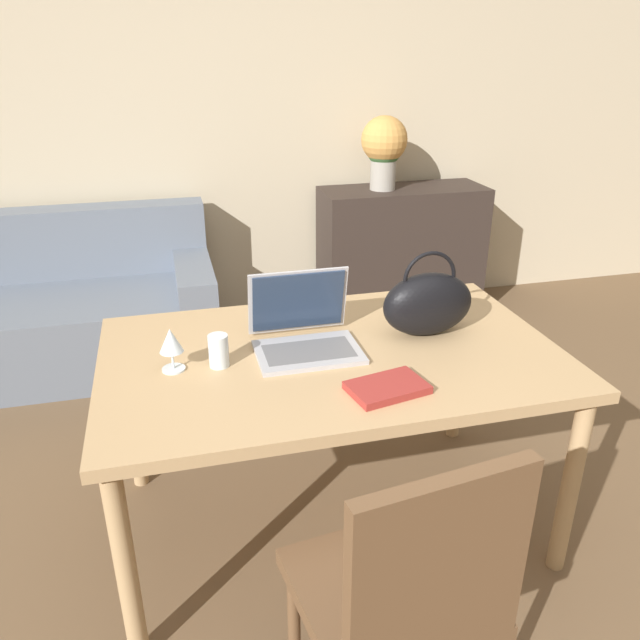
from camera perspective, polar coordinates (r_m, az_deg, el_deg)
name	(u,v)px	position (r m, az deg, el deg)	size (l,w,h in m)	color
wall_back	(243,103)	(4.00, -7.09, 19.11)	(10.00, 0.06, 2.70)	beige
dining_table	(332,370)	(2.14, 1.07, -4.60)	(1.53, 0.95, 0.73)	tan
chair	(406,593)	(1.60, 7.82, -23.50)	(0.50, 0.50, 0.93)	brown
couch	(36,317)	(3.82, -24.55, 0.25)	(1.96, 0.86, 0.82)	slate
sideboard	(401,253)	(4.14, 7.39, 6.13)	(1.05, 0.40, 0.85)	#332823
laptop	(303,328)	(2.12, -1.53, -0.70)	(0.35, 0.30, 0.25)	#ADADB2
drinking_glass	(219,351)	(2.02, -9.25, -2.79)	(0.06, 0.06, 0.11)	silver
wine_glass	(171,342)	(2.00, -13.48, -2.01)	(0.08, 0.08, 0.14)	silver
handbag	(428,303)	(2.22, 9.82, 1.53)	(0.33, 0.15, 0.31)	black
flower_vase	(384,147)	(3.93, 5.88, 15.50)	(0.28, 0.28, 0.44)	#9E998E
book	(387,388)	(1.88, 6.16, -6.16)	(0.25, 0.19, 0.02)	maroon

